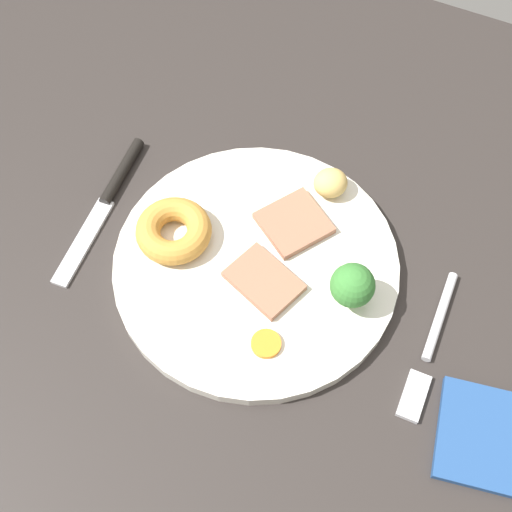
% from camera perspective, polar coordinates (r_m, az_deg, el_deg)
% --- Properties ---
extents(dining_table, '(1.20, 0.84, 0.04)m').
position_cam_1_polar(dining_table, '(0.70, 2.54, -0.78)').
color(dining_table, '#2B2623').
rests_on(dining_table, ground).
extents(dinner_plate, '(0.28, 0.28, 0.01)m').
position_cam_1_polar(dinner_plate, '(0.67, 0.00, -0.72)').
color(dinner_plate, silver).
rests_on(dinner_plate, dining_table).
extents(meat_slice_main, '(0.08, 0.08, 0.01)m').
position_cam_1_polar(meat_slice_main, '(0.68, 3.18, 2.77)').
color(meat_slice_main, '#9E664C').
rests_on(meat_slice_main, dinner_plate).
extents(meat_slice_under, '(0.08, 0.07, 0.01)m').
position_cam_1_polar(meat_slice_under, '(0.65, 0.66, -2.09)').
color(meat_slice_under, '#9E664C').
rests_on(meat_slice_under, dinner_plate).
extents(yorkshire_pudding, '(0.07, 0.07, 0.02)m').
position_cam_1_polar(yorkshire_pudding, '(0.67, -6.88, 2.11)').
color(yorkshire_pudding, '#C68938').
rests_on(yorkshire_pudding, dinner_plate).
extents(roast_potato_left, '(0.05, 0.05, 0.03)m').
position_cam_1_polar(roast_potato_left, '(0.70, 6.23, 6.08)').
color(roast_potato_left, '#D8B260').
rests_on(roast_potato_left, dinner_plate).
extents(carrot_coin_front, '(0.03, 0.03, 0.00)m').
position_cam_1_polar(carrot_coin_front, '(0.62, 0.85, -7.32)').
color(carrot_coin_front, orange).
rests_on(carrot_coin_front, dinner_plate).
extents(broccoli_floret, '(0.04, 0.04, 0.05)m').
position_cam_1_polar(broccoli_floret, '(0.62, 8.04, -2.48)').
color(broccoli_floret, '#8CB766').
rests_on(broccoli_floret, dinner_plate).
extents(fork, '(0.02, 0.15, 0.01)m').
position_cam_1_polar(fork, '(0.65, 14.24, -7.50)').
color(fork, silver).
rests_on(fork, dining_table).
extents(knife, '(0.03, 0.19, 0.01)m').
position_cam_1_polar(knife, '(0.73, -12.21, 4.89)').
color(knife, black).
rests_on(knife, dining_table).
extents(folded_napkin, '(0.12, 0.11, 0.01)m').
position_cam_1_polar(folded_napkin, '(0.64, 19.82, -14.31)').
color(folded_napkin, navy).
rests_on(folded_napkin, dining_table).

